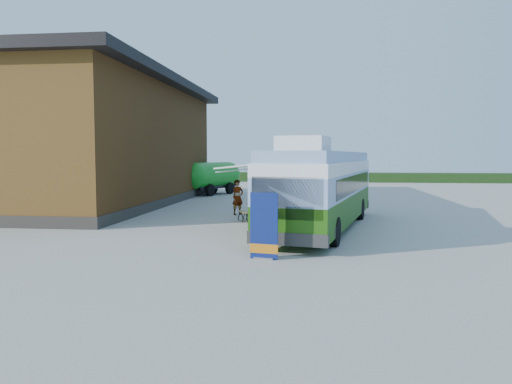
# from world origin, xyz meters

# --- Properties ---
(ground) EXTENTS (100.00, 100.00, 0.00)m
(ground) POSITION_xyz_m (0.00, 0.00, 0.00)
(ground) COLOR #BCB7AD
(ground) RESTS_ON ground
(barn) EXTENTS (9.60, 21.20, 7.50)m
(barn) POSITION_xyz_m (-10.50, 10.00, 3.59)
(barn) COLOR brown
(barn) RESTS_ON ground
(hedge) EXTENTS (40.00, 3.00, 1.00)m
(hedge) POSITION_xyz_m (8.00, 38.00, 0.50)
(hedge) COLOR #264419
(hedge) RESTS_ON ground
(bus) EXTENTS (4.66, 11.78, 3.54)m
(bus) POSITION_xyz_m (2.35, 1.37, 1.69)
(bus) COLOR #316510
(bus) RESTS_ON ground
(awning) EXTENTS (3.17, 4.35, 0.50)m
(awning) POSITION_xyz_m (0.04, 1.02, 2.58)
(awning) COLOR white
(awning) RESTS_ON ground
(banner) EXTENTS (0.81, 0.29, 1.89)m
(banner) POSITION_xyz_m (0.64, -4.78, 0.77)
(banner) COLOR navy
(banner) RESTS_ON ground
(picnic_table) EXTENTS (1.59, 1.51, 0.72)m
(picnic_table) POSITION_xyz_m (-0.68, 3.42, 0.54)
(picnic_table) COLOR tan
(picnic_table) RESTS_ON ground
(person_a) EXTENTS (0.74, 0.74, 1.73)m
(person_a) POSITION_xyz_m (-1.77, 5.62, 0.87)
(person_a) COLOR #999999
(person_a) RESTS_ON ground
(person_b) EXTENTS (0.89, 1.03, 1.83)m
(person_b) POSITION_xyz_m (1.38, 2.91, 0.91)
(person_b) COLOR #999999
(person_b) RESTS_ON ground
(slurry_tanker) EXTENTS (3.63, 6.14, 2.42)m
(slurry_tanker) POSITION_xyz_m (-5.70, 17.96, 1.40)
(slurry_tanker) COLOR #1A9421
(slurry_tanker) RESTS_ON ground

